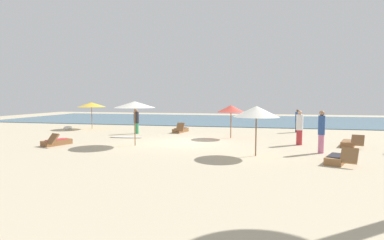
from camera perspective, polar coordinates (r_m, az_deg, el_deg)
ground_plane at (r=17.00m, az=-0.77°, el=-4.27°), size 60.00×60.00×0.00m
ocean_water at (r=33.68m, az=5.90°, el=0.04°), size 48.00×16.00×0.06m
umbrella_0 at (r=16.05m, az=-10.84°, el=2.89°), size 2.17×2.17×2.33m
umbrella_1 at (r=25.51m, az=-18.53°, el=2.77°), size 2.23×2.23×2.13m
umbrella_2 at (r=13.20m, az=12.11°, el=1.58°), size 1.97×1.97×2.17m
umbrella_3 at (r=18.79m, az=7.41°, el=2.13°), size 1.75×1.75×2.06m
lounger_0 at (r=12.98m, az=25.89°, el=-6.63°), size 1.22×1.78×0.69m
lounger_1 at (r=17.62m, az=27.69°, el=-3.92°), size 1.14×1.80×0.66m
lounger_2 at (r=17.53m, az=-24.33°, el=-3.82°), size 1.15×1.78×0.69m
lounger_3 at (r=21.87m, az=-2.20°, el=-1.87°), size 0.94×1.72×0.74m
person_1 at (r=14.86m, az=23.34°, el=-1.93°), size 0.35×0.35×1.95m
person_2 at (r=21.29m, az=-10.51°, el=-0.26°), size 0.45×0.45×1.72m
person_3 at (r=17.03m, az=19.72°, el=-1.37°), size 0.50×0.50×1.84m
person_4 at (r=23.08m, az=19.39°, el=-0.14°), size 0.43×0.43×1.67m
dog at (r=24.98m, az=-22.45°, el=-1.42°), size 0.76×0.49×0.35m
surfboard at (r=19.40m, az=-12.42°, el=-3.20°), size 2.21×0.61×0.07m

